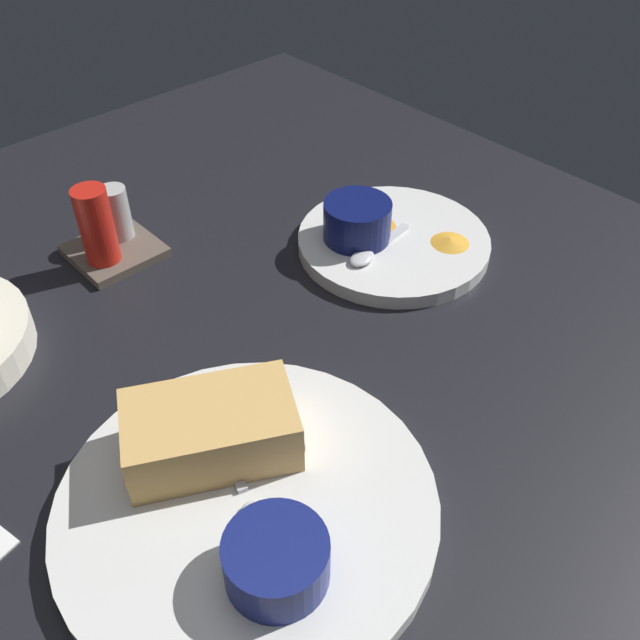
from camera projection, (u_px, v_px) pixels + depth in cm
name	position (u px, v px, depth cm)	size (l,w,h in cm)	color
ground_plane	(220.00, 386.00, 64.55)	(110.00, 110.00, 3.00)	black
plate_sandwich_main	(247.00, 506.00, 52.29)	(28.69, 28.69, 1.60)	silver
sandwich_half_near	(211.00, 430.00, 53.60)	(15.05, 12.86, 4.80)	tan
ramekin_dark_sauce	(276.00, 559.00, 46.01)	(7.17, 7.17, 3.69)	navy
spoon_by_dark_ramekin	(249.00, 505.00, 50.95)	(4.65, 9.80, 0.80)	silver
plate_chips_companion	(393.00, 242.00, 77.71)	(21.26, 21.26, 1.60)	silver
ramekin_light_gravy	(357.00, 220.00, 75.46)	(7.39, 7.39, 4.37)	#0C144C
spoon_by_gravy_ramekin	(369.00, 253.00, 74.26)	(9.96, 2.83, 0.80)	silver
plantain_chip_scatter	(382.00, 229.00, 77.65)	(12.77, 15.64, 0.60)	orange
condiment_caddy	(107.00, 231.00, 74.72)	(9.00, 9.00, 9.50)	brown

